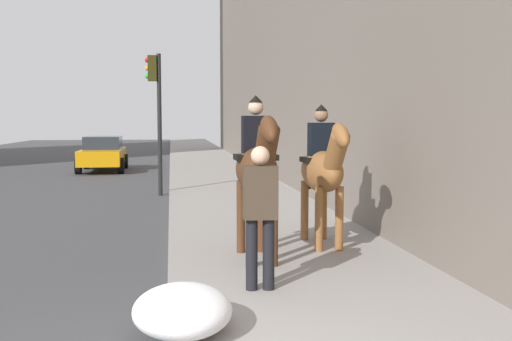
# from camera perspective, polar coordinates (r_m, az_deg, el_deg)

# --- Properties ---
(mounted_horse_near) EXTENTS (2.15, 0.61, 2.35)m
(mounted_horse_near) POSITION_cam_1_polar(r_m,az_deg,el_deg) (8.30, 0.12, 0.25)
(mounted_horse_near) COLOR #4C2B16
(mounted_horse_near) RESTS_ON sidewalk_slab
(mounted_horse_far) EXTENTS (2.15, 0.61, 2.25)m
(mounted_horse_far) POSITION_cam_1_polar(r_m,az_deg,el_deg) (9.33, 6.51, 0.17)
(mounted_horse_far) COLOR brown
(mounted_horse_far) RESTS_ON sidewalk_slab
(pedestrian_greeting) EXTENTS (0.28, 0.41, 1.70)m
(pedestrian_greeting) POSITION_cam_1_polar(r_m,az_deg,el_deg) (6.89, 0.41, -3.64)
(pedestrian_greeting) COLOR black
(pedestrian_greeting) RESTS_ON sidewalk_slab
(car_near_lane) EXTENTS (4.08, 1.90, 1.44)m
(car_near_lane) POSITION_cam_1_polar(r_m,az_deg,el_deg) (25.20, -14.62, 1.63)
(car_near_lane) COLOR orange
(car_near_lane) RESTS_ON ground
(traffic_light_near_curb) EXTENTS (0.20, 0.44, 3.94)m
(traffic_light_near_curb) POSITION_cam_1_polar(r_m,az_deg,el_deg) (16.62, -9.66, 6.63)
(traffic_light_near_curb) COLOR black
(traffic_light_near_curb) RESTS_ON ground
(snow_pile_near) EXTENTS (1.23, 0.94, 0.42)m
(snow_pile_near) POSITION_cam_1_polar(r_m,az_deg,el_deg) (5.75, -7.15, -13.24)
(snow_pile_near) COLOR white
(snow_pile_near) RESTS_ON sidewalk_slab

